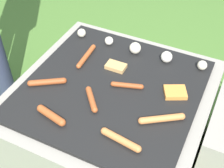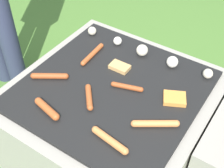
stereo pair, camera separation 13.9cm
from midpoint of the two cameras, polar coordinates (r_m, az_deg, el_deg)
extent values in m
plane|color=#47702D|center=(1.74, -2.32, -11.35)|extent=(14.00, 14.00, 0.00)
cube|color=gray|center=(1.57, -2.54, -6.83)|extent=(0.86, 0.86, 0.43)
cube|color=black|center=(1.41, -2.82, -0.99)|extent=(0.76, 0.76, 0.02)
cylinder|color=#C6753D|center=(1.26, 5.99, -6.47)|extent=(0.15, 0.12, 0.03)
sphere|color=#C6753D|center=(1.25, 2.24, -6.91)|extent=(0.03, 0.03, 0.03)
sphere|color=#C6753D|center=(1.28, 9.64, -6.02)|extent=(0.03, 0.03, 0.03)
cylinder|color=#93421E|center=(1.39, -0.05, -0.38)|extent=(0.13, 0.06, 0.02)
sphere|color=#93421E|center=(1.40, -2.63, -0.12)|extent=(0.02, 0.02, 0.02)
sphere|color=#93421E|center=(1.39, 2.55, -0.65)|extent=(0.02, 0.02, 0.02)
cylinder|color=#A34C23|center=(1.34, -6.76, -2.90)|extent=(0.10, 0.11, 0.03)
sphere|color=#A34C23|center=(1.38, -7.20, -1.09)|extent=(0.03, 0.03, 0.03)
sphere|color=#A34C23|center=(1.30, -6.30, -4.83)|extent=(0.03, 0.03, 0.03)
cylinder|color=#93421E|center=(1.45, -14.49, 0.24)|extent=(0.14, 0.10, 0.03)
sphere|color=#93421E|center=(1.44, -11.56, 0.49)|extent=(0.03, 0.03, 0.03)
sphere|color=#93421E|center=(1.46, -17.37, -0.01)|extent=(0.03, 0.03, 0.03)
cylinder|color=#A34C23|center=(1.56, -7.28, 4.97)|extent=(0.03, 0.17, 0.02)
sphere|color=#A34C23|center=(1.51, -8.76, 3.13)|extent=(0.02, 0.02, 0.02)
sphere|color=#A34C23|center=(1.62, -5.91, 6.68)|extent=(0.02, 0.02, 0.02)
cylinder|color=#C6753D|center=(1.19, -1.78, -10.33)|extent=(0.15, 0.05, 0.03)
sphere|color=#C6753D|center=(1.22, -4.70, -8.73)|extent=(0.03, 0.03, 0.03)
sphere|color=#C6753D|center=(1.17, 1.30, -11.97)|extent=(0.03, 0.03, 0.03)
cylinder|color=#A34C23|center=(1.30, -14.10, -5.72)|extent=(0.13, 0.06, 0.03)
sphere|color=#A34C23|center=(1.27, -12.28, -7.05)|extent=(0.03, 0.03, 0.03)
sphere|color=#A34C23|center=(1.34, -15.82, -4.46)|extent=(0.03, 0.03, 0.03)
cube|color=#D18438|center=(1.38, 8.69, -1.65)|extent=(0.12, 0.11, 0.02)
cube|color=tan|center=(1.49, -1.94, 3.13)|extent=(0.09, 0.06, 0.02)
sphere|color=beige|center=(1.71, -7.94, 9.15)|extent=(0.05, 0.05, 0.05)
sphere|color=silver|center=(1.64, -3.00, 7.80)|extent=(0.04, 0.04, 0.04)
sphere|color=beige|center=(1.57, 1.74, 6.49)|extent=(0.06, 0.06, 0.06)
sphere|color=silver|center=(1.53, 7.41, 4.83)|extent=(0.06, 0.06, 0.06)
sphere|color=beige|center=(1.52, 13.70, 3.24)|extent=(0.05, 0.05, 0.05)
camera|label=1|loc=(0.07, -92.87, -2.71)|focal=50.00mm
camera|label=2|loc=(0.07, 87.13, 2.71)|focal=50.00mm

